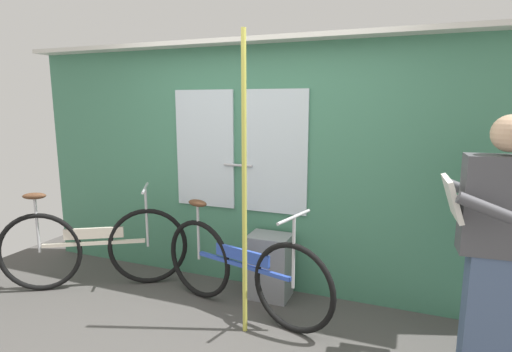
# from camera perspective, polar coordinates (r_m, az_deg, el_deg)

# --- Properties ---
(train_door_wall) EXTENTS (4.87, 0.28, 2.26)m
(train_door_wall) POSITION_cam_1_polar(r_m,az_deg,el_deg) (3.71, 0.57, 1.89)
(train_door_wall) COLOR #427F60
(train_door_wall) RESTS_ON ground_plane
(bicycle_near_door) EXTENTS (1.63, 0.57, 0.91)m
(bicycle_near_door) POSITION_cam_1_polar(r_m,az_deg,el_deg) (3.41, -2.08, -12.92)
(bicycle_near_door) COLOR black
(bicycle_near_door) RESTS_ON ground_plane
(bicycle_leaning_behind) EXTENTS (1.48, 0.91, 0.95)m
(bicycle_leaning_behind) POSITION_cam_1_polar(r_m,az_deg,el_deg) (4.13, -21.74, -9.22)
(bicycle_leaning_behind) COLOR black
(bicycle_leaning_behind) RESTS_ON ground_plane
(passenger_reading_newspaper) EXTENTS (0.58, 0.50, 1.65)m
(passenger_reading_newspaper) POSITION_cam_1_polar(r_m,az_deg,el_deg) (2.90, 30.67, -8.20)
(passenger_reading_newspaper) COLOR slate
(passenger_reading_newspaper) RESTS_ON ground_plane
(trash_bin_by_wall) EXTENTS (0.37, 0.28, 0.57)m
(trash_bin_by_wall) POSITION_cam_1_polar(r_m,az_deg,el_deg) (3.70, 1.91, -12.50)
(trash_bin_by_wall) COLOR gray
(trash_bin_by_wall) RESTS_ON ground_plane
(handrail_pole) EXTENTS (0.04, 0.04, 2.22)m
(handrail_pole) POSITION_cam_1_polar(r_m,az_deg,el_deg) (2.92, -1.65, -1.84)
(handrail_pole) COLOR #C6C14C
(handrail_pole) RESTS_ON ground_plane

